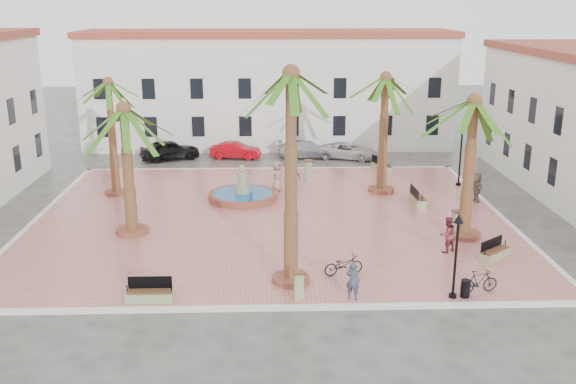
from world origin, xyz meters
name	(u,v)px	position (x,y,z in m)	size (l,w,h in m)	color
ground	(270,219)	(0.00, 0.00, 0.00)	(120.00, 120.00, 0.00)	#56544F
plaza	(270,218)	(0.00, 0.00, 0.07)	(26.00, 22.00, 0.15)	#D1746D
kerb_n	(269,169)	(0.00, 11.00, 0.08)	(26.30, 0.30, 0.16)	silver
kerb_s	(272,308)	(0.00, -11.00, 0.08)	(26.30, 0.30, 0.16)	silver
kerb_e	(500,216)	(13.00, 0.00, 0.08)	(0.30, 22.30, 0.16)	silver
kerb_w	(36,221)	(-13.00, 0.00, 0.08)	(0.30, 22.30, 0.16)	silver
building_north	(269,88)	(0.00, 19.99, 4.77)	(30.40, 7.40, 9.50)	white
fountain	(243,195)	(-1.66, 3.43, 0.44)	(4.17, 4.17, 2.15)	brown
palm_nw	(109,95)	(-9.60, 4.81, 6.33)	(4.66, 4.66, 7.28)	brown
palm_sw	(125,126)	(-7.20, -2.32, 5.81)	(5.42, 5.42, 6.88)	brown
palm_s	(291,97)	(0.85, -8.66, 8.10)	(5.25, 5.25, 9.24)	brown
palm_e	(473,119)	(9.91, -3.45, 6.26)	(5.52, 5.52, 7.37)	brown
palm_ne	(385,91)	(7.07, 4.84, 6.49)	(5.31, 5.31, 7.56)	brown
bench_s	(150,295)	(-4.88, -10.38, 0.43)	(1.87, 0.57, 0.99)	#889867
bench_se	(494,253)	(10.48, -6.37, 0.41)	(1.72, 1.51, 0.93)	#889867
bench_e	(417,199)	(8.80, 2.24, 0.43)	(0.66, 1.93, 1.01)	#889867
bench_ne	(381,167)	(7.98, 10.02, 0.44)	(1.30, 2.03, 1.03)	#889867
lamppost_s	(457,242)	(7.39, -10.40, 2.57)	(0.39, 0.39, 3.57)	black
lamppost_e	(461,146)	(12.40, 6.13, 2.76)	(0.42, 0.42, 3.86)	black
bollard_se	(299,285)	(1.10, -10.40, 0.79)	(0.49, 0.49, 1.24)	#889867
bollard_n	(309,170)	(2.61, 7.42, 0.91)	(0.56, 0.56, 1.46)	#889867
bollard_e	(457,222)	(9.57, -3.20, 0.84)	(0.57, 0.57, 1.33)	#889867
litter_bin	(465,289)	(7.89, -10.40, 0.52)	(0.38, 0.38, 0.74)	black
cyclist_a	(353,281)	(3.28, -10.40, 0.94)	(0.58, 0.38, 1.59)	#373E4F
bicycle_a	(343,265)	(3.19, -8.01, 0.62)	(0.62, 1.78, 0.94)	black
cyclist_b	(447,234)	(8.45, -5.49, 1.04)	(0.86, 0.67, 1.78)	maroon
bicycle_b	(479,282)	(8.55, -10.04, 0.66)	(0.48, 1.68, 1.01)	black
pedestrian_fountain_a	(277,176)	(0.47, 5.15, 1.10)	(0.93, 0.61, 1.91)	#99745E
pedestrian_fountain_b	(293,178)	(1.45, 5.03, 1.05)	(1.06, 0.44, 1.81)	#354A61
pedestrian_north	(279,174)	(0.64, 6.37, 0.97)	(1.06, 0.61, 1.64)	#525258
pedestrian_east	(477,187)	(12.40, 2.52, 1.06)	(1.69, 0.54, 1.82)	#73675A
car_black	(170,150)	(-7.65, 14.49, 0.77)	(1.82, 4.52, 1.54)	black
car_red	(235,150)	(-2.62, 14.74, 0.64)	(1.35, 3.88, 1.28)	#AD0712
car_silver	(307,149)	(2.96, 14.90, 0.66)	(1.86, 4.58, 1.33)	#B9B9C3
car_white	(348,151)	(6.15, 14.43, 0.62)	(2.05, 4.44, 1.23)	beige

